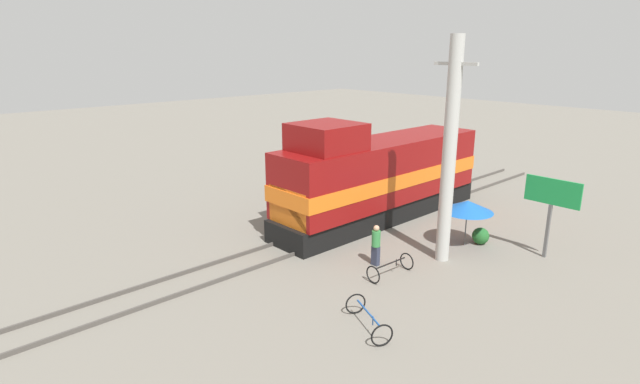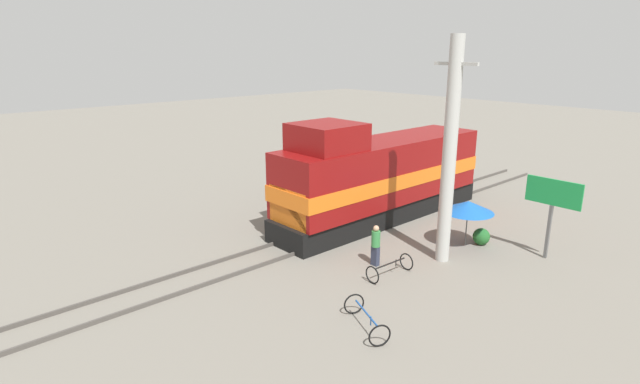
{
  "view_description": "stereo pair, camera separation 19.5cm",
  "coord_description": "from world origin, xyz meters",
  "px_view_note": "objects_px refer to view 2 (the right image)",
  "views": [
    {
      "loc": [
        15.31,
        -15.47,
        8.17
      ],
      "look_at": [
        1.2,
        -2.47,
        2.62
      ],
      "focal_mm": 28.0,
      "sensor_mm": 36.0,
      "label": 1
    },
    {
      "loc": [
        15.45,
        -15.33,
        8.17
      ],
      "look_at": [
        1.2,
        -2.47,
        2.62
      ],
      "focal_mm": 28.0,
      "sensor_mm": 36.0,
      "label": 2
    }
  ],
  "objects_px": {
    "person_bystander": "(376,244)",
    "bicycle_spare": "(366,319)",
    "locomotive": "(377,178)",
    "vendor_umbrella": "(468,207)",
    "billboard_sign": "(553,198)",
    "utility_pole": "(449,153)",
    "bicycle": "(390,268)"
  },
  "relations": [
    {
      "from": "person_bystander",
      "to": "bicycle_spare",
      "type": "relative_size",
      "value": 0.79
    },
    {
      "from": "locomotive",
      "to": "vendor_umbrella",
      "type": "relative_size",
      "value": 5.75
    },
    {
      "from": "vendor_umbrella",
      "to": "billboard_sign",
      "type": "bearing_deg",
      "value": 24.24
    },
    {
      "from": "utility_pole",
      "to": "vendor_umbrella",
      "type": "relative_size",
      "value": 4.01
    },
    {
      "from": "locomotive",
      "to": "bicycle_spare",
      "type": "distance_m",
      "value": 10.25
    },
    {
      "from": "utility_pole",
      "to": "bicycle_spare",
      "type": "bearing_deg",
      "value": -76.26
    },
    {
      "from": "person_bystander",
      "to": "locomotive",
      "type": "bearing_deg",
      "value": 131.33
    },
    {
      "from": "billboard_sign",
      "to": "bicycle_spare",
      "type": "bearing_deg",
      "value": -97.42
    },
    {
      "from": "utility_pole",
      "to": "vendor_umbrella",
      "type": "distance_m",
      "value": 3.27
    },
    {
      "from": "person_bystander",
      "to": "billboard_sign",
      "type": "bearing_deg",
      "value": 53.78
    },
    {
      "from": "utility_pole",
      "to": "bicycle",
      "type": "distance_m",
      "value": 4.88
    },
    {
      "from": "billboard_sign",
      "to": "person_bystander",
      "type": "xyz_separation_m",
      "value": [
        -4.14,
        -5.65,
        -1.62
      ]
    },
    {
      "from": "person_bystander",
      "to": "bicycle",
      "type": "relative_size",
      "value": 0.86
    },
    {
      "from": "billboard_sign",
      "to": "person_bystander",
      "type": "relative_size",
      "value": 1.99
    },
    {
      "from": "vendor_umbrella",
      "to": "bicycle",
      "type": "height_order",
      "value": "vendor_umbrella"
    },
    {
      "from": "utility_pole",
      "to": "bicycle",
      "type": "height_order",
      "value": "utility_pole"
    },
    {
      "from": "vendor_umbrella",
      "to": "bicycle_spare",
      "type": "xyz_separation_m",
      "value": [
        1.66,
        -8.03,
        -1.41
      ]
    },
    {
      "from": "utility_pole",
      "to": "vendor_umbrella",
      "type": "xyz_separation_m",
      "value": [
        -0.18,
        1.96,
        -2.6
      ]
    },
    {
      "from": "billboard_sign",
      "to": "bicycle",
      "type": "height_order",
      "value": "billboard_sign"
    },
    {
      "from": "bicycle",
      "to": "bicycle_spare",
      "type": "relative_size",
      "value": 0.92
    },
    {
      "from": "utility_pole",
      "to": "vendor_umbrella",
      "type": "bearing_deg",
      "value": 95.28
    },
    {
      "from": "utility_pole",
      "to": "billboard_sign",
      "type": "relative_size",
      "value": 2.64
    },
    {
      "from": "bicycle_spare",
      "to": "bicycle",
      "type": "bearing_deg",
      "value": 53.25
    },
    {
      "from": "utility_pole",
      "to": "billboard_sign",
      "type": "distance_m",
      "value": 4.62
    },
    {
      "from": "locomotive",
      "to": "utility_pole",
      "type": "xyz_separation_m",
      "value": [
        5.01,
        -1.67,
        2.24
      ]
    },
    {
      "from": "person_bystander",
      "to": "bicycle_spare",
      "type": "xyz_separation_m",
      "value": [
        2.92,
        -3.67,
        -0.53
      ]
    },
    {
      "from": "person_bystander",
      "to": "bicycle_spare",
      "type": "distance_m",
      "value": 4.72
    },
    {
      "from": "bicycle",
      "to": "vendor_umbrella",
      "type": "bearing_deg",
      "value": -89.85
    },
    {
      "from": "billboard_sign",
      "to": "bicycle_spare",
      "type": "height_order",
      "value": "billboard_sign"
    },
    {
      "from": "locomotive",
      "to": "utility_pole",
      "type": "bearing_deg",
      "value": -18.43
    },
    {
      "from": "locomotive",
      "to": "person_bystander",
      "type": "bearing_deg",
      "value": -48.67
    },
    {
      "from": "billboard_sign",
      "to": "person_bystander",
      "type": "height_order",
      "value": "billboard_sign"
    }
  ]
}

